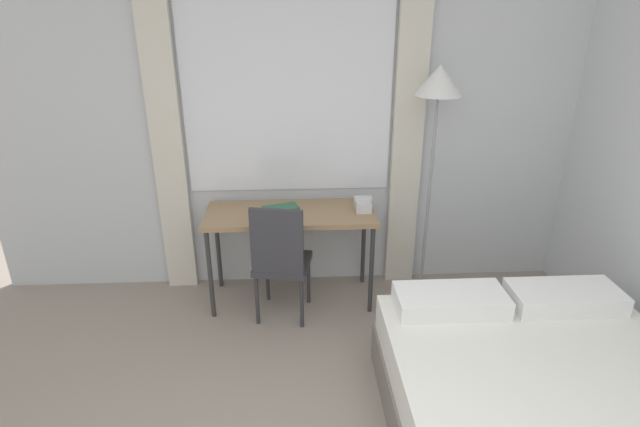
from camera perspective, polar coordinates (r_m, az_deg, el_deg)
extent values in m
cube|color=silver|center=(4.03, -0.94, 9.73)|extent=(5.24, 0.05, 2.70)
cube|color=white|center=(3.95, -3.71, 13.10)|extent=(1.61, 0.01, 1.50)
cube|color=beige|center=(4.09, -17.13, 8.18)|extent=(0.24, 0.06, 2.60)
cube|color=beige|center=(4.07, 10.00, 8.79)|extent=(0.24, 0.06, 2.60)
cube|color=#937551|center=(3.88, -3.42, -0.09)|extent=(1.31, 0.53, 0.04)
cylinder|color=#333333|center=(3.90, -12.44, -6.84)|extent=(0.04, 0.04, 0.74)
cylinder|color=#333333|center=(3.89, 5.89, -6.48)|extent=(0.04, 0.04, 0.74)
cylinder|color=#333333|center=(4.29, -11.56, -3.86)|extent=(0.04, 0.04, 0.74)
cylinder|color=#333333|center=(4.28, 4.99, -3.52)|extent=(0.04, 0.04, 0.74)
cube|color=#333338|center=(3.83, -4.27, -5.75)|extent=(0.47, 0.47, 0.05)
cube|color=#333338|center=(3.55, -4.97, -3.24)|extent=(0.38, 0.10, 0.50)
cylinder|color=#333338|center=(3.84, -7.20, -9.80)|extent=(0.03, 0.03, 0.41)
cylinder|color=#333338|center=(3.78, -2.11, -10.22)|extent=(0.03, 0.03, 0.41)
cylinder|color=#333338|center=(4.12, -6.04, -7.28)|extent=(0.03, 0.03, 0.41)
cylinder|color=#333338|center=(4.06, -1.33, -7.63)|extent=(0.03, 0.03, 0.41)
cube|color=silver|center=(2.93, 26.22, -19.95)|extent=(1.59, 1.91, 0.24)
cube|color=white|center=(3.25, 14.67, -9.59)|extent=(0.68, 0.32, 0.12)
cube|color=white|center=(3.53, 26.15, -8.56)|extent=(0.68, 0.32, 0.12)
cylinder|color=#4C4C51|center=(4.34, 11.35, -8.91)|extent=(0.26, 0.26, 0.03)
cylinder|color=gray|center=(3.97, 12.27, 1.35)|extent=(0.02, 0.02, 1.63)
cone|color=silver|center=(3.74, 13.48, 14.62)|extent=(0.34, 0.34, 0.21)
cube|color=silver|center=(3.90, 4.91, 1.00)|extent=(0.12, 0.18, 0.08)
cube|color=silver|center=(3.88, 4.94, 1.74)|extent=(0.13, 0.06, 0.02)
cube|color=#33664C|center=(3.91, -4.51, 0.60)|extent=(0.30, 0.22, 0.02)
cube|color=white|center=(3.91, -4.51, 0.67)|extent=(0.28, 0.21, 0.01)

